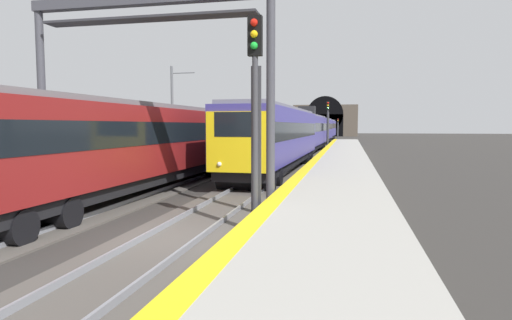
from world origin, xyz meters
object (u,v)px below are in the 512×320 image
object	(u,v)px
train_main_approaching	(314,131)
catenary_mast_near	(173,112)
railway_signal_near	(255,106)
overhead_signal_gantry	(148,50)
railway_signal_far	(338,127)
railway_signal_mid	(328,121)
train_adjacent_platform	(248,134)

from	to	relation	value
train_main_approaching	catenary_mast_near	xyz separation A→B (m)	(-20.29, 10.49, 1.79)
railway_signal_near	overhead_signal_gantry	size ratio (longest dim) A/B	0.68
railway_signal_near	railway_signal_far	xyz separation A→B (m)	(86.04, 0.00, -0.84)
train_main_approaching	catenary_mast_near	world-z (taller)	catenary_mast_near
train_main_approaching	overhead_signal_gantry	size ratio (longest dim) A/B	8.72
railway_signal_mid	catenary_mast_near	xyz separation A→B (m)	(-16.80, 12.40, 0.64)
train_adjacent_platform	overhead_signal_gantry	xyz separation A→B (m)	(-23.85, -2.22, 3.27)
train_adjacent_platform	railway_signal_mid	xyz separation A→B (m)	(14.19, -6.37, 1.24)
railway_signal_mid	overhead_signal_gantry	world-z (taller)	overhead_signal_gantry
train_adjacent_platform	railway_signal_near	world-z (taller)	railway_signal_near
train_adjacent_platform	catenary_mast_near	world-z (taller)	catenary_mast_near
railway_signal_near	overhead_signal_gantry	xyz separation A→B (m)	(2.14, 4.14, 1.99)
overhead_signal_gantry	catenary_mast_near	distance (m)	22.83
train_main_approaching	railway_signal_near	bearing A→B (deg)	3.72
catenary_mast_near	railway_signal_mid	bearing A→B (deg)	-36.45
train_main_approaching	railway_signal_far	world-z (taller)	train_main_approaching
railway_signal_near	catenary_mast_near	distance (m)	26.47
railway_signal_near	railway_signal_mid	world-z (taller)	railway_signal_near
overhead_signal_gantry	catenary_mast_near	bearing A→B (deg)	21.26
railway_signal_near	catenary_mast_near	world-z (taller)	catenary_mast_near
train_main_approaching	railway_signal_mid	bearing A→B (deg)	29.97
train_main_approaching	overhead_signal_gantry	bearing A→B (deg)	-1.86
train_main_approaching	railway_signal_mid	distance (m)	4.15
railway_signal_near	train_adjacent_platform	bearing A→B (deg)	-166.24
railway_signal_mid	railway_signal_far	world-z (taller)	railway_signal_mid
overhead_signal_gantry	train_main_approaching	bearing A→B (deg)	-3.06
railway_signal_near	catenary_mast_near	size ratio (longest dim) A/B	0.73
railway_signal_mid	railway_signal_far	xyz separation A→B (m)	(45.86, 0.00, -0.81)
train_adjacent_platform	railway_signal_mid	world-z (taller)	railway_signal_mid
train_adjacent_platform	railway_signal_near	xyz separation A→B (m)	(-25.99, -6.37, 1.27)
catenary_mast_near	railway_signal_near	bearing A→B (deg)	-152.05
railway_signal_near	overhead_signal_gantry	distance (m)	5.07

